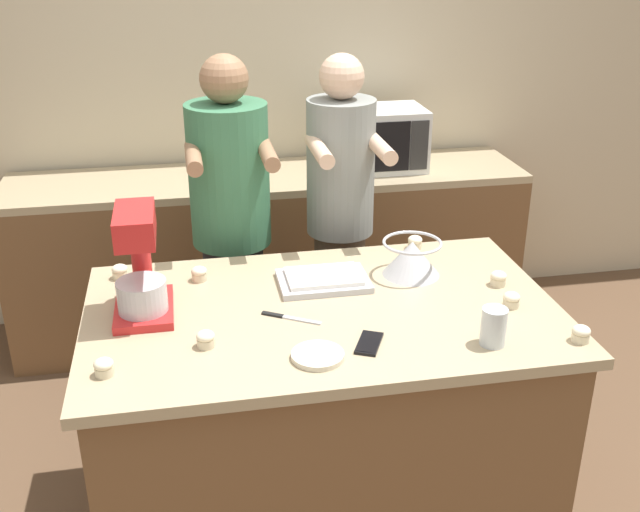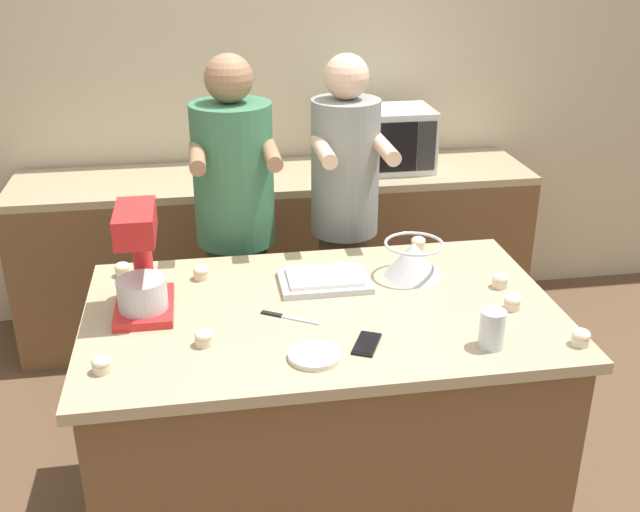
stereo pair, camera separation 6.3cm
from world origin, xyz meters
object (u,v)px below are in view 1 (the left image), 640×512
Objects in this scene: cell_phone at (369,343)px; cupcake_2 at (498,278)px; small_plate at (318,356)px; baking_tray at (323,280)px; cupcake_5 at (206,339)px; person_right at (340,230)px; cupcake_1 at (581,334)px; cupcake_0 at (511,300)px; person_left at (232,239)px; mixing_bowl at (412,257)px; cupcake_7 at (104,367)px; stand_mixer at (140,269)px; knife at (287,317)px; microwave_oven at (379,139)px; cupcake_4 at (120,271)px; cupcake_6 at (415,242)px; drinking_glass at (494,327)px; cupcake_3 at (199,273)px.

cupcake_2 is at bearing 29.63° from cell_phone.
cell_phone is 0.19m from small_plate.
cupcake_5 reaches higher than baking_tray.
person_right reaches higher than cupcake_1.
small_plate is 0.85m from cupcake_2.
cupcake_0 and cupcake_1 have the same top height.
mixing_bowl is at bearing -41.65° from person_left.
person_right is 28.05× the size of cupcake_2.
cell_phone is at bearing 1.63° from cupcake_7.
stand_mixer is 0.36m from cupcake_5.
person_left is 28.25× the size of cupcake_5.
small_plate is at bearing -78.55° from knife.
baking_tray is at bearing -176.63° from mixing_bowl.
cell_phone is 0.58m from cupcake_0.
cupcake_0 is at bearing 7.53° from cupcake_7.
small_plate is 0.86× the size of knife.
cupcake_7 is (-1.35, -1.85, -0.14)m from microwave_oven.
cupcake_4 is 1.00× the size of cupcake_6.
cupcake_1 is at bearing -18.33° from stand_mixer.
mixing_bowl is 0.59m from knife.
person_right is 28.05× the size of cupcake_7.
drinking_glass is (0.10, -0.56, -0.01)m from mixing_bowl.
person_left is at bearing 80.52° from cupcake_5.
cell_phone is 0.67m from cupcake_2.
small_plate is 2.79× the size of cupcake_2.
microwave_oven reaches higher than cupcake_1.
cupcake_0 is at bearing 114.41° from cupcake_1.
cupcake_0 and cupcake_7 have the same top height.
cell_phone is at bearing -82.64° from baking_tray.
knife is 3.26× the size of cupcake_6.
cupcake_3 is (-1.20, 0.69, 0.00)m from cupcake_1.
baking_tray is 5.61× the size of cupcake_1.
cupcake_6 is (-0.30, 0.84, 0.00)m from cupcake_1.
cell_phone is at bearing 169.83° from drinking_glass.
drinking_glass is 0.65× the size of knife.
stand_mixer is 6.43× the size of cupcake_6.
cupcake_4 is at bearing 131.92° from small_plate.
cupcake_2 is (0.02, 0.17, 0.00)m from cupcake_0.
person_right is 28.05× the size of cupcake_0.
stand_mixer is 1.31m from cupcake_2.
stand_mixer reaches higher than cell_phone.
cupcake_3 reaches higher than baking_tray.
microwave_oven is 1.91m from cell_phone.
mixing_bowl is 3.81× the size of cupcake_6.
cupcake_2 is at bearing 7.48° from knife.
small_plate is at bearing -21.77° from cupcake_5.
cupcake_5 is at bearing -153.75° from mixing_bowl.
person_left is 28.25× the size of cupcake_7.
drinking_glass reaches higher than cupcake_6.
cupcake_3 is (-0.81, 0.10, -0.05)m from mixing_bowl.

